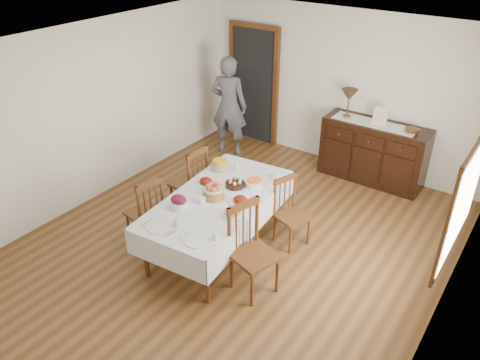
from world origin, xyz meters
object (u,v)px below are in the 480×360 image
Objects in this scene: chair_left_far at (191,180)px; person at (229,103)px; dining_table at (218,204)px; sideboard at (373,152)px; chair_right_near at (251,249)px; chair_right_far at (290,211)px; chair_left_near at (146,211)px; table_lamp at (349,96)px.

chair_left_far is 2.10m from person.
dining_table is 1.39× the size of sideboard.
chair_right_near reaches higher than chair_left_far.
chair_right_near is 1.19× the size of chair_right_far.
sideboard is (0.25, 2.23, 0.02)m from chair_right_far.
dining_table is at bearing 130.54° from chair_left_near.
dining_table is 2.95m from table_lamp.
table_lamp is (1.99, 0.50, 0.40)m from person.
table_lamp reaches higher than chair_left_near.
person is 4.12× the size of table_lamp.
table_lamp reaches higher than chair_right_near.
chair_right_near is at bearing -155.59° from chair_right_far.
chair_right_far reaches higher than dining_table.
person is (-0.74, 2.81, 0.45)m from chair_left_near.
dining_table is at bearing 79.78° from chair_right_near.
person is at bearing -156.95° from chair_left_far.
person reaches higher than chair_right_near.
chair_right_far is at bearing 136.74° from chair_left_near.
person is at bearing -154.69° from chair_left_near.
dining_table is 3.02m from sideboard.
dining_table is at bearing 152.00° from chair_right_far.
table_lamp is (-0.34, 3.24, 0.78)m from chair_right_near.
person is (-2.24, 1.71, 0.48)m from chair_right_far.
chair_left_far is 2.84m from table_lamp.
chair_left_far is 2.29× the size of table_lamp.
person is at bearing 118.25° from dining_table.
sideboard is 2.59m from person.
chair_left_near is 0.60× the size of sideboard.
chair_right_near is 3.62m from person.
sideboard is 0.99m from table_lamp.
chair_left_far is at bearing 79.69° from chair_right_near.
chair_left_far is at bearing -117.28° from table_lamp.
chair_right_near is (0.78, -0.40, -0.10)m from dining_table.
sideboard is (0.17, 3.26, -0.06)m from chair_right_near.
chair_right_near is 3.27m from sideboard.
chair_left_near is (-0.81, -0.47, -0.16)m from dining_table.
chair_right_far is at bearing 125.90° from person.
person reaches higher than chair_left_far.
person is at bearing 72.38° from chair_right_far.
person reaches higher than chair_right_far.
chair_left_near is at bearing 1.65° from chair_left_far.
sideboard reaches higher than chair_right_far.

